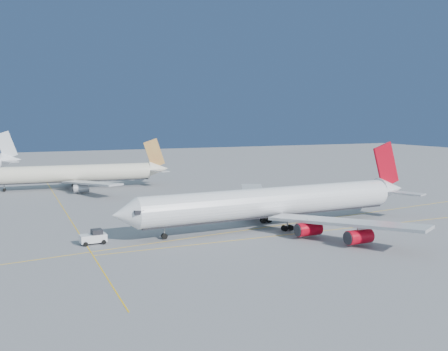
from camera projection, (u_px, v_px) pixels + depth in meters
ground at (268, 220)px, 109.81m from camera, size 500.00×500.00×0.00m
taxiway_lines at (195, 220)px, 109.75m from camera, size 118.86×140.00×0.02m
airliner_virgin at (279, 202)px, 102.44m from camera, size 68.64×61.64×16.94m
airliner_etihad at (77, 174)px, 157.70m from camera, size 59.55×54.89×15.54m
pushback_tug at (94, 237)px, 88.71m from camera, size 4.72×3.09×2.57m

